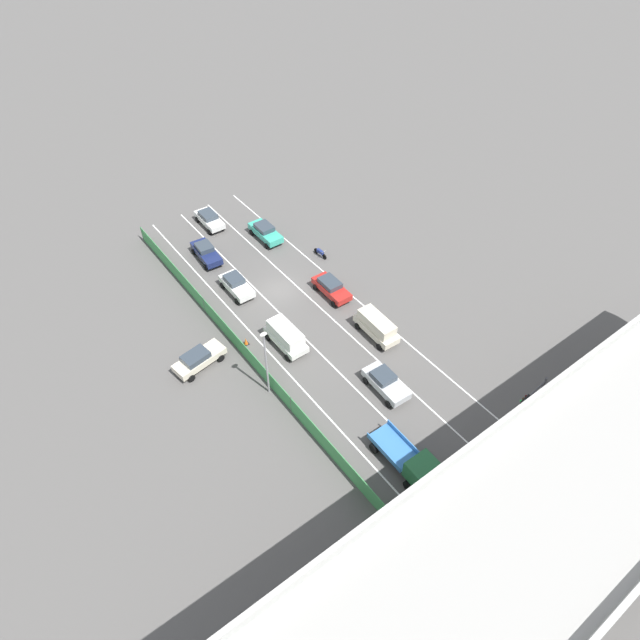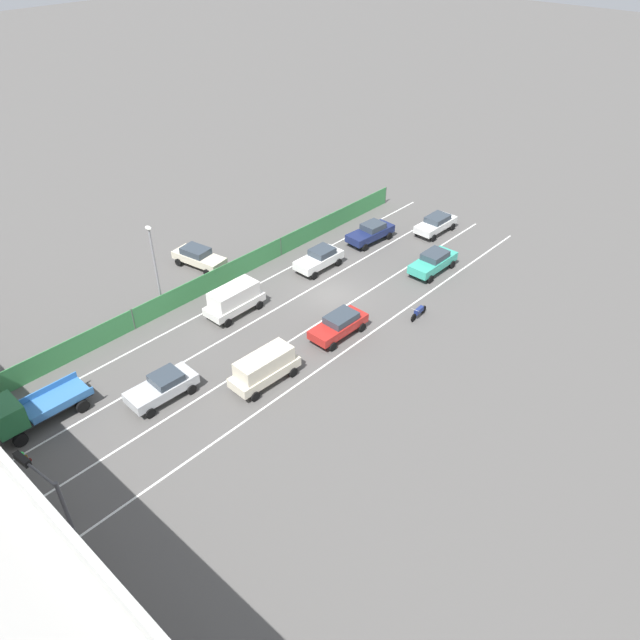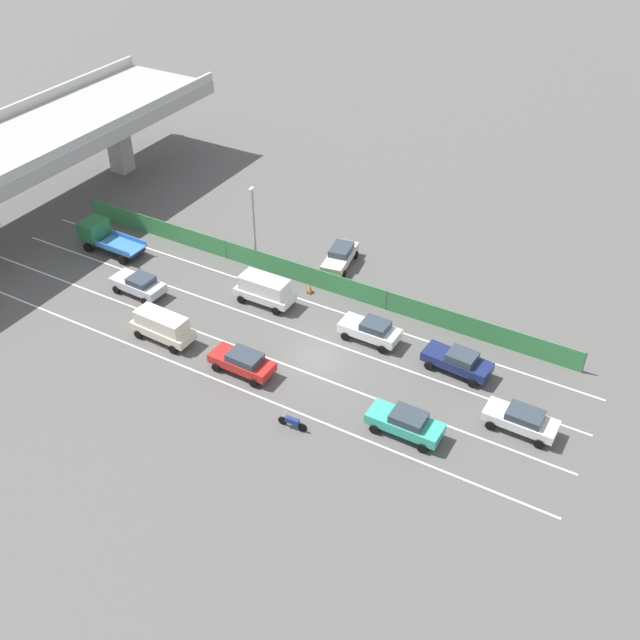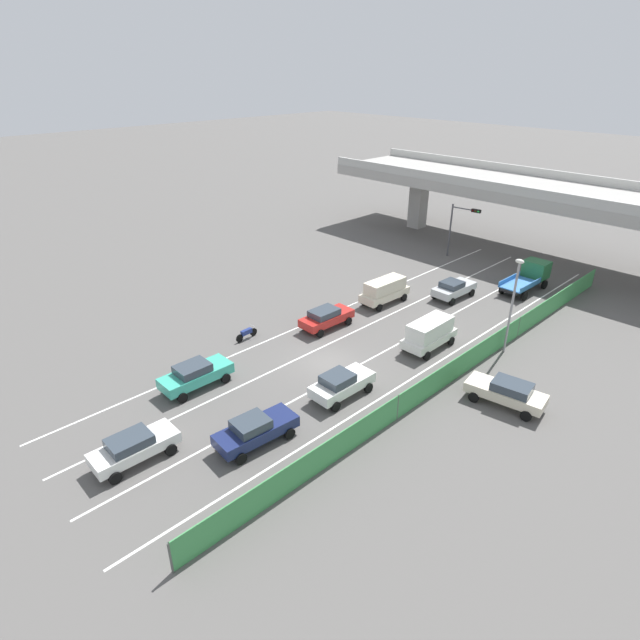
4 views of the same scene
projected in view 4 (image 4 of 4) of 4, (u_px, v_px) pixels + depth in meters
The scene contains 21 objects.
ground_plane at pixel (328, 362), 35.42m from camera, with size 300.00×300.00×0.00m, color #565451.
lane_line_left_edge at pixel (330, 314), 42.28m from camera, with size 0.14×47.12×0.01m, color silver.
lane_line_mid_left at pixel (363, 328), 40.01m from camera, with size 0.14×47.12×0.01m, color silver.
lane_line_mid_right at pixel (399, 344), 37.75m from camera, with size 0.14×47.12×0.01m, color silver.
lane_line_right_edge at pixel (439, 361), 35.48m from camera, with size 0.14×47.12×0.01m, color silver.
elevated_overpass at pixel (547, 195), 51.92m from camera, with size 48.59×10.67×8.07m.
green_fence at pixel (466, 362), 33.84m from camera, with size 0.10×43.22×1.65m.
car_sedan_silver at pixel (454, 288), 44.80m from camera, with size 2.16×4.35×1.59m.
car_van_cream at pixel (385, 290), 43.68m from camera, with size 2.07×4.70×2.10m.
car_sedan_navy at pixel (255, 430), 27.48m from camera, with size 2.20×4.68×1.63m.
car_van_white at pixel (430, 333), 36.68m from camera, with size 2.10×4.49×2.16m.
car_taxi_teal at pixel (195, 374), 32.32m from camera, with size 1.99×4.59×1.66m.
car_sedan_red at pixel (326, 317), 39.66m from camera, with size 2.01×4.47×1.59m.
car_sedan_white at pixel (341, 383), 31.40m from camera, with size 1.99×4.26×1.66m.
car_hatchback_white at pixel (134, 447), 26.26m from camera, with size 1.99×4.41×1.56m.
flatbed_truck_blue at pixel (530, 275), 46.57m from camera, with size 2.42×5.54×2.38m.
motorcycle at pixel (247, 333), 38.22m from camera, with size 0.60×1.95×0.93m.
parked_sedan_cream at pixel (507, 392), 30.62m from camera, with size 4.78×2.51×1.62m.
traffic_light at pixel (460, 221), 52.79m from camera, with size 3.12×0.55×5.53m.
street_lamp at pixel (513, 297), 34.91m from camera, with size 0.60×0.36×6.90m.
traffic_cone at pixel (443, 370), 33.87m from camera, with size 0.47×0.47×0.73m.
Camera 4 is at (21.51, -21.54, 18.34)m, focal length 29.01 mm.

